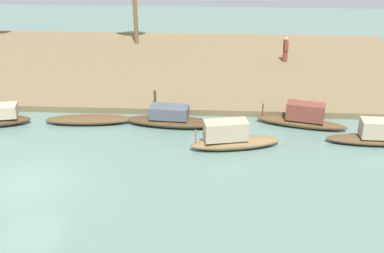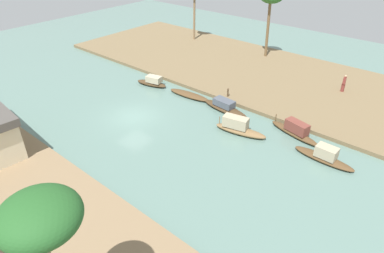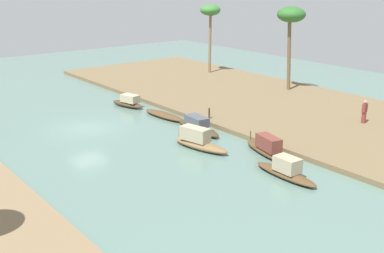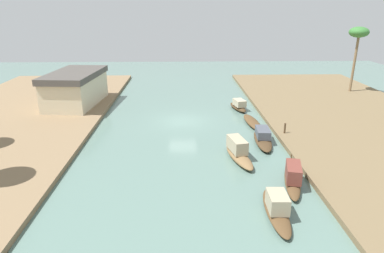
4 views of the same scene
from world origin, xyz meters
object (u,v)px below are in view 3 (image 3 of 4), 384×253
sampan_near_left_bank (198,126)px  sampan_with_tall_canopy (128,102)px  sampan_downstream_large (164,115)px  sampan_open_hull (286,170)px  palm_tree_left_near (291,17)px  palm_tree_left_far (210,13)px  sampan_upstream_small (268,148)px  mooring_post (209,113)px  person_on_near_bank (364,112)px  sampan_with_red_awning (198,141)px

sampan_near_left_bank → sampan_with_tall_canopy: bearing=7.7°
sampan_downstream_large → sampan_open_hull: sampan_open_hull is taller
palm_tree_left_near → palm_tree_left_far: (11.08, 0.21, -0.26)m
sampan_upstream_small → mooring_post: (7.69, -1.72, 0.25)m
sampan_upstream_small → palm_tree_left_far: palm_tree_left_far is taller
sampan_with_tall_canopy → sampan_downstream_large: sampan_with_tall_canopy is taller
sampan_downstream_large → palm_tree_left_near: bearing=-96.1°
person_on_near_bank → palm_tree_left_near: 12.84m
palm_tree_left_near → sampan_downstream_large: bearing=88.9°
sampan_open_hull → person_on_near_bank: size_ratio=2.60×
palm_tree_left_far → sampan_downstream_large: bearing=128.4°
sampan_near_left_bank → sampan_upstream_small: size_ratio=1.05×
sampan_with_red_awning → sampan_near_left_bank: bearing=-49.6°
sampan_upstream_small → sampan_downstream_large: bearing=14.5°
sampan_with_red_awning → sampan_near_left_bank: 3.79m
sampan_open_hull → palm_tree_left_far: 29.72m
palm_tree_left_far → sampan_with_red_awning: bearing=138.4°
sampan_downstream_large → sampan_near_left_bank: size_ratio=0.94×
palm_tree_left_far → person_on_near_bank: bearing=170.6°
sampan_open_hull → person_on_near_bank: person_on_near_bank is taller
sampan_open_hull → palm_tree_left_far: bearing=-29.8°
sampan_near_left_bank → palm_tree_left_far: 21.34m
sampan_downstream_large → palm_tree_left_far: 18.62m
palm_tree_left_near → sampan_near_left_bank: bearing=105.9°
sampan_upstream_small → mooring_post: 7.89m
mooring_post → sampan_downstream_large: bearing=31.2°
sampan_with_red_awning → palm_tree_left_near: palm_tree_left_near is taller
sampan_with_tall_canopy → sampan_upstream_small: 15.41m
mooring_post → palm_tree_left_near: size_ratio=0.11×
person_on_near_bank → sampan_downstream_large: bearing=-57.2°
sampan_with_tall_canopy → mooring_post: mooring_post is taller
sampan_downstream_large → person_on_near_bank: size_ratio=2.70×
sampan_with_red_awning → sampan_near_left_bank: sampan_with_red_awning is taller
sampan_open_hull → mooring_post: sampan_open_hull is taller
mooring_post → palm_tree_left_near: bearing=-76.4°
sampan_downstream_large → sampan_upstream_small: bearing=176.1°
mooring_post → sampan_upstream_small: bearing=167.4°
sampan_with_tall_canopy → person_on_near_bank: person_on_near_bank is taller
sampan_with_red_awning → palm_tree_left_near: 18.83m
sampan_downstream_large → sampan_open_hull: 14.01m
mooring_post → person_on_near_bank: bearing=-133.9°
palm_tree_left_far → palm_tree_left_near: bearing=-178.9°
person_on_near_bank → sampan_upstream_small: bearing=-10.5°
sampan_open_hull → palm_tree_left_far: (24.75, -15.20, 6.32)m
sampan_with_tall_canopy → sampan_with_red_awning: size_ratio=0.81×
sampan_with_red_awning → mooring_post: size_ratio=5.40×
sampan_open_hull → sampan_upstream_small: bearing=-27.7°
sampan_downstream_large → person_on_near_bank: person_on_near_bank is taller
sampan_open_hull → sampan_near_left_bank: bearing=-7.0°
sampan_with_tall_canopy → sampan_upstream_small: bearing=169.3°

